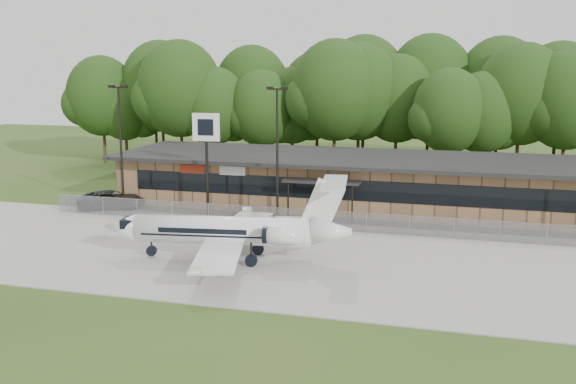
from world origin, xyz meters
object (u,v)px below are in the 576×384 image
(terminal, at_px, (359,181))
(pole_sign, at_px, (206,138))
(business_jet, at_px, (232,231))
(suv, at_px, (112,200))

(terminal, xyz_separation_m, pole_sign, (-10.78, -7.14, 4.06))
(terminal, xyz_separation_m, business_jet, (-4.95, -17.48, -0.31))
(terminal, height_order, suv, terminal)
(business_jet, height_order, pole_sign, pole_sign)
(suv, bearing_deg, terminal, -93.33)
(pole_sign, bearing_deg, terminal, 30.15)
(pole_sign, bearing_deg, suv, 173.24)
(business_jet, xyz_separation_m, suv, (-14.62, 10.85, -1.10))
(business_jet, relative_size, pole_sign, 1.90)
(suv, xyz_separation_m, pole_sign, (8.79, -0.52, 5.47))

